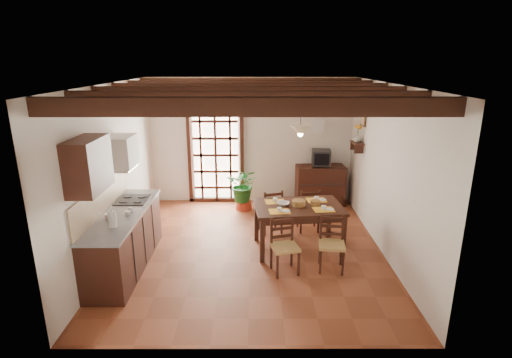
{
  "coord_description": "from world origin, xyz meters",
  "views": [
    {
      "loc": [
        0.09,
        -6.29,
        3.17
      ],
      "look_at": [
        0.1,
        0.4,
        1.15
      ],
      "focal_mm": 28.0,
      "sensor_mm": 36.0,
      "label": 1
    }
  ],
  "objects_px": {
    "kitchen_counter": "(125,239)",
    "chair_near_right": "(331,253)",
    "sideboard": "(320,185)",
    "pendant_lamp": "(300,129)",
    "potted_plant": "(244,184)",
    "chair_near_left": "(284,256)",
    "chair_far_left": "(270,219)",
    "chair_far_right": "(308,217)",
    "dining_table": "(298,211)",
    "crt_tv": "(321,158)"
  },
  "relations": [
    {
      "from": "dining_table",
      "to": "chair_far_left",
      "type": "xyz_separation_m",
      "value": [
        -0.44,
        0.71,
        -0.42
      ]
    },
    {
      "from": "crt_tv",
      "to": "pendant_lamp",
      "type": "distance_m",
      "value": 2.43
    },
    {
      "from": "kitchen_counter",
      "to": "dining_table",
      "type": "bearing_deg",
      "value": 12.49
    },
    {
      "from": "chair_far_left",
      "to": "sideboard",
      "type": "relative_size",
      "value": 0.81
    },
    {
      "from": "potted_plant",
      "to": "chair_near_right",
      "type": "bearing_deg",
      "value": -61.26
    },
    {
      "from": "chair_far_right",
      "to": "potted_plant",
      "type": "bearing_deg",
      "value": -46.23
    },
    {
      "from": "chair_near_right",
      "to": "pendant_lamp",
      "type": "xyz_separation_m",
      "value": [
        -0.45,
        0.81,
        1.81
      ]
    },
    {
      "from": "dining_table",
      "to": "crt_tv",
      "type": "bearing_deg",
      "value": 65.62
    },
    {
      "from": "sideboard",
      "to": "chair_far_left",
      "type": "bearing_deg",
      "value": -131.54
    },
    {
      "from": "chair_near_left",
      "to": "pendant_lamp",
      "type": "xyz_separation_m",
      "value": [
        0.28,
        0.89,
        1.81
      ]
    },
    {
      "from": "chair_near_left",
      "to": "chair_far_left",
      "type": "relative_size",
      "value": 0.99
    },
    {
      "from": "kitchen_counter",
      "to": "sideboard",
      "type": "height_order",
      "value": "kitchen_counter"
    },
    {
      "from": "chair_near_right",
      "to": "chair_far_left",
      "type": "xyz_separation_m",
      "value": [
        -0.89,
        1.41,
        0.0
      ]
    },
    {
      "from": "chair_near_right",
      "to": "potted_plant",
      "type": "distance_m",
      "value": 3.0
    },
    {
      "from": "chair_near_left",
      "to": "sideboard",
      "type": "distance_m",
      "value": 3.17
    },
    {
      "from": "sideboard",
      "to": "potted_plant",
      "type": "xyz_separation_m",
      "value": [
        -1.7,
        -0.3,
        0.12
      ]
    },
    {
      "from": "dining_table",
      "to": "chair_far_right",
      "type": "distance_m",
      "value": 0.94
    },
    {
      "from": "dining_table",
      "to": "chair_far_left",
      "type": "height_order",
      "value": "chair_far_left"
    },
    {
      "from": "dining_table",
      "to": "chair_near_left",
      "type": "xyz_separation_m",
      "value": [
        -0.28,
        -0.79,
        -0.43
      ]
    },
    {
      "from": "chair_near_left",
      "to": "dining_table",
      "type": "bearing_deg",
      "value": 55.52
    },
    {
      "from": "dining_table",
      "to": "chair_far_right",
      "type": "height_order",
      "value": "chair_far_right"
    },
    {
      "from": "kitchen_counter",
      "to": "chair_near_right",
      "type": "relative_size",
      "value": 2.64
    },
    {
      "from": "kitchen_counter",
      "to": "chair_near_left",
      "type": "relative_size",
      "value": 2.65
    },
    {
      "from": "chair_near_right",
      "to": "crt_tv",
      "type": "bearing_deg",
      "value": 91.7
    },
    {
      "from": "dining_table",
      "to": "chair_near_right",
      "type": "bearing_deg",
      "value": -63.81
    },
    {
      "from": "kitchen_counter",
      "to": "potted_plant",
      "type": "bearing_deg",
      "value": 54.71
    },
    {
      "from": "potted_plant",
      "to": "pendant_lamp",
      "type": "relative_size",
      "value": 2.31
    },
    {
      "from": "chair_near_right",
      "to": "dining_table",
      "type": "bearing_deg",
      "value": 129.49
    },
    {
      "from": "kitchen_counter",
      "to": "chair_near_right",
      "type": "xyz_separation_m",
      "value": [
        3.22,
        -0.09,
        -0.21
      ]
    },
    {
      "from": "chair_near_right",
      "to": "crt_tv",
      "type": "relative_size",
      "value": 1.96
    },
    {
      "from": "chair_near_right",
      "to": "pendant_lamp",
      "type": "bearing_deg",
      "value": 126.15
    },
    {
      "from": "dining_table",
      "to": "sideboard",
      "type": "relative_size",
      "value": 1.47
    },
    {
      "from": "chair_far_right",
      "to": "pendant_lamp",
      "type": "relative_size",
      "value": 1.0
    },
    {
      "from": "potted_plant",
      "to": "pendant_lamp",
      "type": "distance_m",
      "value": 2.56
    },
    {
      "from": "kitchen_counter",
      "to": "chair_far_right",
      "type": "relative_size",
      "value": 2.65
    },
    {
      "from": "sideboard",
      "to": "pendant_lamp",
      "type": "relative_size",
      "value": 1.26
    },
    {
      "from": "chair_near_left",
      "to": "chair_far_left",
      "type": "distance_m",
      "value": 1.5
    },
    {
      "from": "chair_far_left",
      "to": "chair_near_left",
      "type": "bearing_deg",
      "value": 77.21
    },
    {
      "from": "sideboard",
      "to": "pendant_lamp",
      "type": "xyz_separation_m",
      "value": [
        -0.72,
        -2.11,
        1.63
      ]
    },
    {
      "from": "chair_far_right",
      "to": "crt_tv",
      "type": "distance_m",
      "value": 1.7
    },
    {
      "from": "pendant_lamp",
      "to": "chair_near_right",
      "type": "bearing_deg",
      "value": -60.81
    },
    {
      "from": "potted_plant",
      "to": "chair_near_left",
      "type": "bearing_deg",
      "value": -75.41
    },
    {
      "from": "chair_near_left",
      "to": "crt_tv",
      "type": "relative_size",
      "value": 1.96
    },
    {
      "from": "dining_table",
      "to": "chair_near_left",
      "type": "height_order",
      "value": "chair_near_left"
    },
    {
      "from": "chair_near_right",
      "to": "sideboard",
      "type": "bearing_deg",
      "value": 91.71
    },
    {
      "from": "sideboard",
      "to": "pendant_lamp",
      "type": "bearing_deg",
      "value": -112.64
    },
    {
      "from": "chair_near_right",
      "to": "kitchen_counter",
      "type": "bearing_deg",
      "value": -174.66
    },
    {
      "from": "sideboard",
      "to": "potted_plant",
      "type": "relative_size",
      "value": 0.54
    },
    {
      "from": "dining_table",
      "to": "crt_tv",
      "type": "xyz_separation_m",
      "value": [
        0.72,
        2.2,
        0.4
      ]
    },
    {
      "from": "chair_near_left",
      "to": "pendant_lamp",
      "type": "relative_size",
      "value": 1.01
    }
  ]
}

